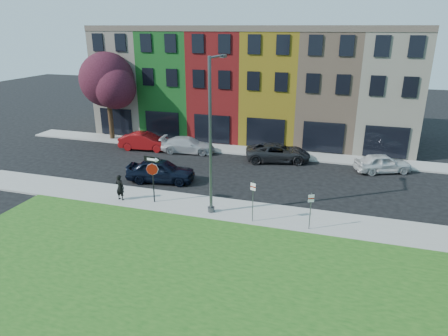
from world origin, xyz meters
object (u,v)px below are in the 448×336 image
(stop_sign, at_px, (152,170))
(sedan_near, at_px, (161,171))
(street_lamp, at_px, (212,138))
(man, at_px, (120,187))

(stop_sign, xyz_separation_m, sedan_near, (-1.24, 3.57, -1.41))
(stop_sign, relative_size, sedan_near, 0.59)
(stop_sign, bearing_deg, street_lamp, 3.14)
(sedan_near, distance_m, street_lamp, 7.32)
(street_lamp, bearing_deg, sedan_near, 147.09)
(sedan_near, xyz_separation_m, street_lamp, (5.09, -3.67, 3.77))
(stop_sign, height_order, street_lamp, street_lamp)
(stop_sign, bearing_deg, sedan_near, 113.69)
(man, bearing_deg, street_lamp, -170.46)
(man, relative_size, sedan_near, 0.33)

